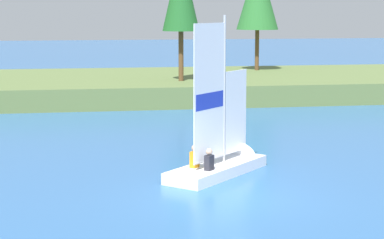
{
  "coord_description": "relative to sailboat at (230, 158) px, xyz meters",
  "views": [
    {
      "loc": [
        -4.11,
        -19.06,
        5.33
      ],
      "look_at": [
        0.17,
        6.86,
        1.2
      ],
      "focal_mm": 66.96,
      "sensor_mm": 36.0,
      "label": 1
    }
  ],
  "objects": [
    {
      "name": "shore_bank",
      "position": [
        -0.88,
        20.7,
        0.18
      ],
      "size": [
        80.0,
        12.91,
        1.18
      ],
      "primitive_type": "cube",
      "color": "#5B703D",
      "rests_on": "ground"
    },
    {
      "name": "sailboat",
      "position": [
        0.0,
        0.0,
        0.0
      ],
      "size": [
        4.17,
        4.3,
        5.51
      ],
      "rotation": [
        0.0,
        0.0,
        0.81
      ],
      "color": "white",
      "rests_on": "ground"
    },
    {
      "name": "ground_plane",
      "position": [
        -0.88,
        -3.54,
        -0.41
      ],
      "size": [
        200.0,
        200.0,
        0.0
      ],
      "primitive_type": "plane",
      "color": "#2D609E"
    }
  ]
}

